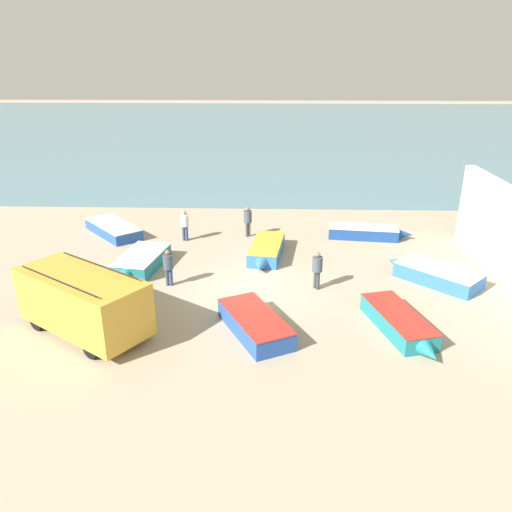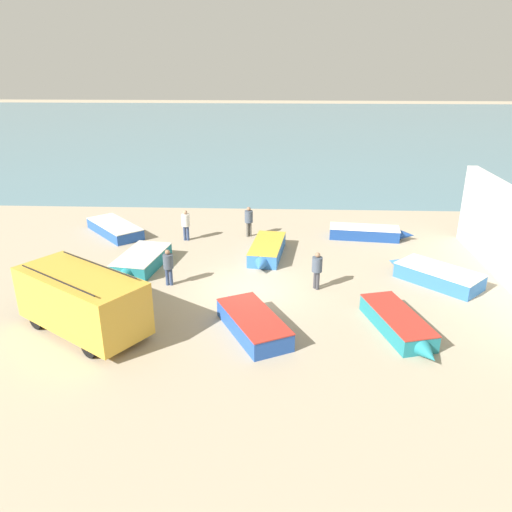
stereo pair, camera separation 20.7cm
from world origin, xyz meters
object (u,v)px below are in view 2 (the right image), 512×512
fishing_rowboat_0 (252,322)px  fisherman_2 (186,222)px  fishing_rowboat_1 (399,324)px  fishing_rowboat_5 (267,250)px  parked_van (81,300)px  fisherman_0 (249,219)px  fishing_rowboat_4 (141,261)px  fishing_rowboat_6 (114,228)px  fisherman_1 (317,267)px  fishing_rowboat_2 (367,233)px  fishing_rowboat_3 (436,275)px  fisherman_3 (168,264)px

fishing_rowboat_0 → fisherman_2: size_ratio=2.55×
fishing_rowboat_0 → fishing_rowboat_1: bearing=-115.4°
fisherman_2 → fishing_rowboat_5: bearing=67.9°
parked_van → fishing_rowboat_5: bearing=-96.4°
fisherman_0 → fishing_rowboat_0: bearing=-28.5°
fishing_rowboat_5 → fisherman_2: size_ratio=2.65×
fishing_rowboat_4 → parked_van: bearing=4.0°
fishing_rowboat_4 → fisherman_2: size_ratio=2.50×
fishing_rowboat_1 → fishing_rowboat_5: fishing_rowboat_5 is taller
fishing_rowboat_6 → fisherman_1: (10.73, -6.70, 0.68)m
fishing_rowboat_1 → fishing_rowboat_2: fishing_rowboat_1 is taller
fishing_rowboat_5 → fishing_rowboat_6: 9.13m
fishing_rowboat_0 → fisherman_1: bearing=-62.1°
parked_van → fishing_rowboat_5: parked_van is taller
fishing_rowboat_4 → fishing_rowboat_2: bearing=121.5°
fisherman_0 → fishing_rowboat_6: bearing=-124.0°
fishing_rowboat_4 → fisherman_2: fisherman_2 is taller
fishing_rowboat_2 → fishing_rowboat_3: size_ratio=1.19×
fishing_rowboat_3 → fisherman_1: bearing=54.4°
fisherman_1 → fishing_rowboat_2: bearing=-153.7°
parked_van → fishing_rowboat_0: (5.92, 0.27, -0.86)m
fishing_rowboat_4 → fisherman_1: 8.19m
fishing_rowboat_0 → fishing_rowboat_6: bearing=11.8°
fishing_rowboat_5 → fisherman_0: size_ratio=2.64×
fishing_rowboat_6 → fishing_rowboat_0: bearing=176.6°
fishing_rowboat_2 → fishing_rowboat_1: bearing=-86.0°
fishing_rowboat_5 → fisherman_2: fisherman_2 is taller
parked_van → fishing_rowboat_3: parked_van is taller
fishing_rowboat_1 → fisherman_1: 4.41m
fisherman_1 → fisherman_2: bearing=-79.1°
fishing_rowboat_2 → fishing_rowboat_5: bearing=-144.2°
fishing_rowboat_3 → fisherman_3: 11.47m
fishing_rowboat_5 → fishing_rowboat_6: size_ratio=1.02×
fishing_rowboat_0 → fishing_rowboat_5: bearing=-29.7°
fishing_rowboat_6 → fisherman_1: bearing=-164.0°
fishing_rowboat_2 → fishing_rowboat_6: 13.90m
fisherman_2 → fisherman_3: (0.26, -5.63, -0.03)m
fisherman_0 → fishing_rowboat_5: bearing=-12.9°
fisherman_1 → fishing_rowboat_6: bearing=-69.7°
fishing_rowboat_2 → fishing_rowboat_6: size_ratio=1.05×
fishing_rowboat_4 → fishing_rowboat_6: bearing=-140.7°
fishing_rowboat_2 → fisherman_0: bearing=-173.2°
fishing_rowboat_3 → fishing_rowboat_6: size_ratio=0.88×
fishing_rowboat_1 → fishing_rowboat_4: (-10.62, 5.36, 0.01)m
fishing_rowboat_2 → fisherman_3: 11.40m
fishing_rowboat_3 → fisherman_1: 5.30m
fishing_rowboat_6 → fishing_rowboat_2: bearing=-132.9°
fishing_rowboat_0 → fisherman_0: size_ratio=2.55×
fishing_rowboat_5 → fisherman_1: fisherman_1 is taller
fishing_rowboat_0 → fishing_rowboat_6: 13.15m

